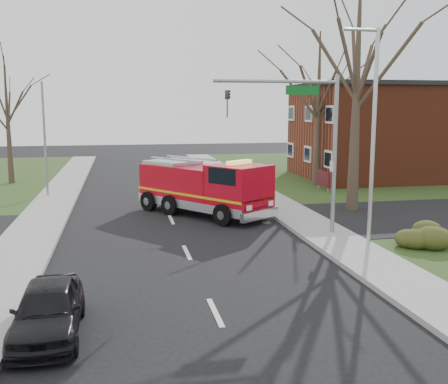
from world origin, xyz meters
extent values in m
plane|color=black|center=(0.00, 0.00, 0.00)|extent=(120.00, 120.00, 0.00)
cube|color=gray|center=(6.20, 0.00, 0.07)|extent=(2.40, 80.00, 0.15)
cube|color=gray|center=(-6.20, 0.00, 0.07)|extent=(2.40, 80.00, 0.15)
cube|color=maroon|center=(19.00, 18.00, 3.50)|extent=(15.00, 10.00, 7.00)
cube|color=black|center=(19.00, 18.00, 7.10)|extent=(15.40, 10.40, 0.30)
cube|color=silver|center=(11.45, 18.00, 2.00)|extent=(0.12, 1.40, 1.20)
cube|color=#4B1118|center=(10.50, 12.50, 0.90)|extent=(0.12, 2.00, 1.00)
cylinder|color=gray|center=(10.50, 11.70, 0.45)|extent=(0.08, 0.08, 0.90)
cylinder|color=gray|center=(10.50, 13.30, 0.45)|extent=(0.08, 0.08, 0.90)
ellipsoid|color=#2B3613|center=(9.00, -1.00, 0.58)|extent=(2.80, 2.00, 0.90)
cone|color=#3E3224|center=(9.50, 6.00, 6.00)|extent=(0.64, 0.64, 12.00)
cone|color=#3E3224|center=(11.00, 15.00, 5.25)|extent=(0.56, 0.56, 10.50)
cone|color=#3E3224|center=(-10.00, 20.00, 4.50)|extent=(0.44, 0.44, 9.00)
cylinder|color=gray|center=(6.50, 1.50, 3.40)|extent=(0.18, 0.18, 6.80)
cylinder|color=gray|center=(3.90, 1.50, 6.50)|extent=(5.20, 0.14, 0.14)
cube|color=#0C591E|center=(5.00, 1.50, 6.15)|extent=(1.40, 0.06, 0.35)
imported|color=black|center=(1.90, 1.50, 6.15)|extent=(0.22, 0.18, 1.10)
cylinder|color=#B7BABF|center=(7.20, -0.50, 4.20)|extent=(0.16, 0.16, 8.40)
cylinder|color=#B7BABF|center=(6.50, -0.50, 8.30)|extent=(1.40, 0.12, 0.12)
cylinder|color=gray|center=(-6.80, 14.00, 3.50)|extent=(0.14, 0.14, 7.00)
cube|color=#B30818|center=(1.06, 7.93, 1.47)|extent=(4.89, 5.42, 1.99)
cube|color=#B30818|center=(3.19, 5.03, 1.61)|extent=(3.44, 3.44, 2.27)
cube|color=#B7BABF|center=(1.73, 7.02, 0.66)|extent=(6.37, 7.42, 0.43)
cube|color=#E5B20C|center=(1.73, 7.02, 1.18)|extent=(6.37, 7.43, 0.11)
cube|color=black|center=(3.80, 4.19, 2.32)|extent=(1.80, 1.35, 0.80)
cube|color=#E5D866|center=(3.19, 5.03, 2.89)|extent=(1.42, 1.16, 0.17)
cylinder|color=black|center=(2.25, 4.23, 0.52)|extent=(0.88, 1.04, 1.04)
cylinder|color=black|center=(4.23, 5.68, 0.52)|extent=(0.88, 1.04, 1.04)
cylinder|color=black|center=(-0.94, 8.58, 0.52)|extent=(0.88, 1.04, 1.04)
cylinder|color=black|center=(1.04, 10.03, 0.52)|extent=(0.88, 1.04, 1.04)
imported|color=black|center=(-4.20, -6.60, 0.66)|extent=(1.57, 3.89, 1.33)
camera|label=1|loc=(-2.39, -19.17, 5.46)|focal=42.00mm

